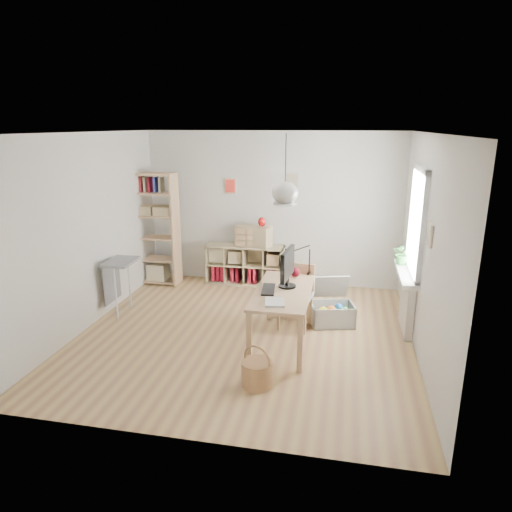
% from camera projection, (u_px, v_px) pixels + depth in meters
% --- Properties ---
extents(ground, '(4.50, 4.50, 0.00)m').
position_uv_depth(ground, '(245.00, 334.00, 6.32)').
color(ground, tan).
rests_on(ground, ground).
extents(room_shell, '(4.50, 4.50, 4.50)m').
position_uv_depth(room_shell, '(285.00, 193.00, 5.52)').
color(room_shell, silver).
rests_on(room_shell, ground).
extents(window_unit, '(0.07, 1.16, 1.46)m').
position_uv_depth(window_unit, '(418.00, 222.00, 6.03)').
color(window_unit, white).
rests_on(window_unit, ground).
extents(radiator, '(0.10, 0.80, 0.80)m').
position_uv_depth(radiator, '(407.00, 303.00, 6.36)').
color(radiator, white).
rests_on(radiator, ground).
extents(windowsill, '(0.22, 1.20, 0.06)m').
position_uv_depth(windowsill, '(406.00, 274.00, 6.25)').
color(windowsill, white).
rests_on(windowsill, radiator).
extents(desk, '(0.70, 1.50, 0.75)m').
position_uv_depth(desk, '(283.00, 297.00, 5.89)').
color(desk, tan).
rests_on(desk, ground).
extents(cube_shelf, '(1.40, 0.38, 0.72)m').
position_uv_depth(cube_shelf, '(244.00, 267.00, 8.28)').
color(cube_shelf, tan).
rests_on(cube_shelf, ground).
extents(tall_bookshelf, '(0.80, 0.38, 2.00)m').
position_uv_depth(tall_bookshelf, '(155.00, 224.00, 8.10)').
color(tall_bookshelf, tan).
rests_on(tall_bookshelf, ground).
extents(side_table, '(0.40, 0.55, 0.85)m').
position_uv_depth(side_table, '(117.00, 272.00, 6.85)').
color(side_table, gray).
rests_on(side_table, ground).
extents(chair, '(0.50, 0.50, 0.90)m').
position_uv_depth(chair, '(297.00, 292.00, 6.46)').
color(chair, gray).
rests_on(chair, ground).
extents(wicker_basket, '(0.35, 0.35, 0.48)m').
position_uv_depth(wicker_basket, '(257.00, 372.00, 5.04)').
color(wicker_basket, '#A4774A').
rests_on(wicker_basket, ground).
extents(storage_chest, '(0.75, 0.80, 0.64)m').
position_uv_depth(storage_chest, '(332.00, 309.00, 6.64)').
color(storage_chest, '#B9B8B4').
rests_on(storage_chest, ground).
extents(monitor, '(0.23, 0.58, 0.51)m').
position_uv_depth(monitor, '(288.00, 266.00, 5.89)').
color(monitor, black).
rests_on(monitor, desk).
extents(keyboard, '(0.21, 0.44, 0.02)m').
position_uv_depth(keyboard, '(268.00, 289.00, 5.85)').
color(keyboard, black).
rests_on(keyboard, desk).
extents(task_lamp, '(0.38, 0.14, 0.40)m').
position_uv_depth(task_lamp, '(296.00, 257.00, 6.36)').
color(task_lamp, black).
rests_on(task_lamp, desk).
extents(yarn_ball, '(0.13, 0.13, 0.13)m').
position_uv_depth(yarn_ball, '(295.00, 272.00, 6.35)').
color(yarn_ball, '#48090C').
rests_on(yarn_ball, desk).
extents(paper_tray, '(0.27, 0.32, 0.03)m').
position_uv_depth(paper_tray, '(275.00, 302.00, 5.41)').
color(paper_tray, white).
rests_on(paper_tray, desk).
extents(drawer_chest, '(0.68, 0.44, 0.36)m').
position_uv_depth(drawer_chest, '(253.00, 236.00, 8.04)').
color(drawer_chest, tan).
rests_on(drawer_chest, cube_shelf).
extents(red_vase, '(0.14, 0.14, 0.16)m').
position_uv_depth(red_vase, '(262.00, 222.00, 7.94)').
color(red_vase, '#960E0C').
rests_on(red_vase, drawer_chest).
extents(potted_plant, '(0.29, 0.26, 0.32)m').
position_uv_depth(potted_plant, '(403.00, 253.00, 6.53)').
color(potted_plant, '#245C22').
rests_on(potted_plant, windowsill).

